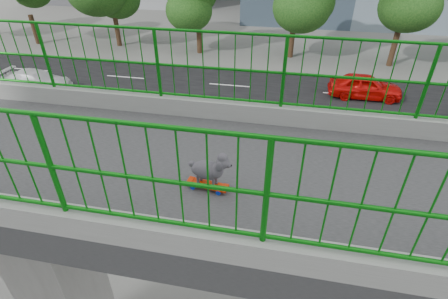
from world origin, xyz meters
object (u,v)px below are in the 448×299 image
poodle (209,169)px  car_2 (106,111)px  car_1 (175,150)px  car_0 (164,197)px  skateboard (207,185)px  car_3 (37,81)px  car_4 (365,86)px

poodle → car_2: 17.22m
poodle → car_1: (-9.65, -4.14, -6.55)m
car_0 → car_1: car_1 is taller
skateboard → car_3: skateboard is taller
poodle → car_1: size_ratio=0.12×
poodle → car_4: size_ratio=0.12×
poodle → car_2: (-12.85, -9.35, -6.63)m
poodle → car_0: poodle is taller
car_1 → car_4: bearing=134.1°
skateboard → car_1: skateboard is taller
car_2 → car_4: (-6.40, 15.13, 0.11)m
car_0 → car_4: car_4 is taller
car_0 → car_1: (-3.20, -0.61, 0.11)m
car_3 → poodle: bearing=-135.0°
car_1 → car_3: car_1 is taller
skateboard → poodle: 0.26m
car_1 → car_0: bearing=10.8°
skateboard → car_2: bearing=-137.0°
skateboard → car_2: skateboard is taller
skateboard → car_1: (-9.65, -4.11, -6.30)m
car_0 → skateboard: bearing=28.5°
skateboard → poodle: (0.00, 0.03, 0.26)m
skateboard → car_0: skateboard is taller
car_1 → car_4: car_4 is taller
car_1 → car_2: (-3.20, -5.21, -0.08)m
car_1 → poodle: bearing=23.2°
car_0 → car_3: (-9.60, -12.54, 0.05)m
car_1 → car_3: size_ratio=0.96×
car_2 → poodle: bearing=-144.0°
skateboard → car_4: (-19.25, 5.81, -6.26)m
car_0 → car_2: 8.65m
skateboard → car_3: bearing=-128.0°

